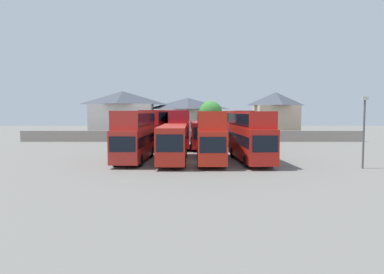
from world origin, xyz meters
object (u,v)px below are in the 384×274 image
(bus_7, at_px, (200,133))
(bus_8, at_px, (237,127))
(bus_6, at_px, (178,127))
(bus_3, at_px, (210,133))
(house_terrace_left, at_px, (123,114))
(bus_5, at_px, (156,127))
(house_terrace_centre, at_px, (188,118))
(house_terrace_right, at_px, (275,115))
(tree_left_of_lot, at_px, (211,113))
(bus_1, at_px, (135,133))
(bus_2, at_px, (173,141))
(bus_4, at_px, (250,133))
(lamp_post_lot_edge, at_px, (364,128))

(bus_7, relative_size, bus_8, 1.02)
(bus_6, distance_m, bus_7, 3.14)
(bus_3, height_order, house_terrace_left, house_terrace_left)
(bus_3, bearing_deg, bus_5, -152.07)
(bus_6, height_order, house_terrace_centre, house_terrace_centre)
(house_terrace_right, bearing_deg, bus_5, -140.35)
(house_terrace_left, height_order, tree_left_of_lot, house_terrace_left)
(bus_3, distance_m, bus_8, 13.50)
(bus_1, xyz_separation_m, bus_2, (3.81, -0.22, -0.77))
(bus_5, distance_m, tree_left_of_lot, 14.81)
(bus_8, bearing_deg, house_terrace_right, 149.11)
(bus_8, bearing_deg, bus_7, -91.81)
(bus_1, relative_size, bus_8, 0.98)
(bus_3, height_order, tree_left_of_lot, tree_left_of_lot)
(bus_4, xyz_separation_m, house_terrace_left, (-18.27, 29.96, 1.62))
(tree_left_of_lot, bearing_deg, house_terrace_right, 20.35)
(bus_8, xyz_separation_m, tree_left_of_lot, (-2.92, 12.55, 1.91))
(bus_1, height_order, bus_5, bus_5)
(bus_1, height_order, house_terrace_right, house_terrace_right)
(bus_5, xyz_separation_m, bus_6, (2.99, -0.07, -0.02))
(bus_3, height_order, house_terrace_right, house_terrace_right)
(bus_4, bearing_deg, house_terrace_right, 158.54)
(bus_3, xyz_separation_m, bus_8, (4.32, 12.79, 0.04))
(bus_3, relative_size, tree_left_of_lot, 1.71)
(house_terrace_centre, height_order, tree_left_of_lot, house_terrace_centre)
(bus_3, xyz_separation_m, bus_4, (3.86, -0.30, -0.00))
(bus_2, distance_m, lamp_post_lot_edge, 17.19)
(bus_5, bearing_deg, bus_1, 0.16)
(bus_2, bearing_deg, house_terrace_right, 150.09)
(house_terrace_left, xyz_separation_m, house_terrace_centre, (11.86, 0.80, -0.60))
(bus_4, bearing_deg, bus_1, -96.06)
(bus_6, distance_m, lamp_post_lot_edge, 24.07)
(house_terrace_left, distance_m, house_terrace_centre, 11.90)
(house_terrace_left, relative_size, house_terrace_right, 1.35)
(house_terrace_left, relative_size, house_terrace_centre, 1.04)
(tree_left_of_lot, bearing_deg, bus_1, -109.34)
(house_terrace_centre, bearing_deg, bus_2, -92.02)
(bus_1, bearing_deg, lamp_post_lot_edge, 79.87)
(house_terrace_centre, relative_size, tree_left_of_lot, 1.63)
(bus_6, distance_m, house_terrace_right, 24.08)
(house_terrace_left, bearing_deg, bus_8, -42.02)
(bus_3, height_order, bus_5, bus_5)
(bus_2, xyz_separation_m, lamp_post_lot_edge, (16.58, -4.27, 1.51))
(lamp_post_lot_edge, bearing_deg, bus_2, 165.57)
(bus_1, bearing_deg, bus_8, 139.32)
(bus_1, distance_m, tree_left_of_lot, 26.76)
(tree_left_of_lot, distance_m, lamp_post_lot_edge, 31.86)
(bus_1, xyz_separation_m, house_terrace_centre, (4.89, 30.31, 0.99))
(bus_7, relative_size, house_terrace_right, 1.28)
(bus_1, xyz_separation_m, bus_3, (7.44, -0.16, -0.02))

